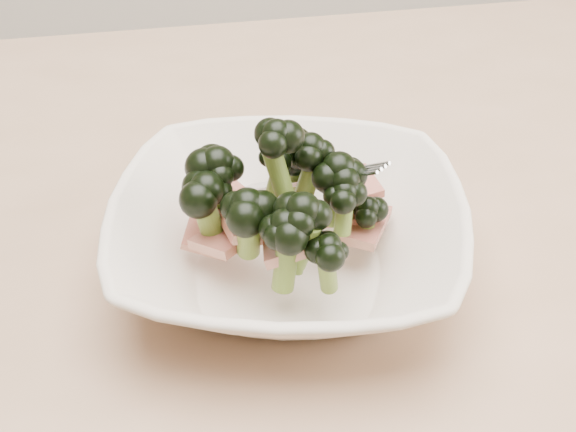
# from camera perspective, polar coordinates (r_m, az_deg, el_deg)

# --- Properties ---
(dining_table) EXTENTS (1.20, 0.80, 0.75)m
(dining_table) POSITION_cam_1_polar(r_m,az_deg,el_deg) (0.72, 0.14, -6.19)
(dining_table) COLOR tan
(dining_table) RESTS_ON ground
(broccoli_dish) EXTENTS (0.31, 0.31, 0.13)m
(broccoli_dish) POSITION_cam_1_polar(r_m,az_deg,el_deg) (0.57, -0.03, -0.95)
(broccoli_dish) COLOR beige
(broccoli_dish) RESTS_ON dining_table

